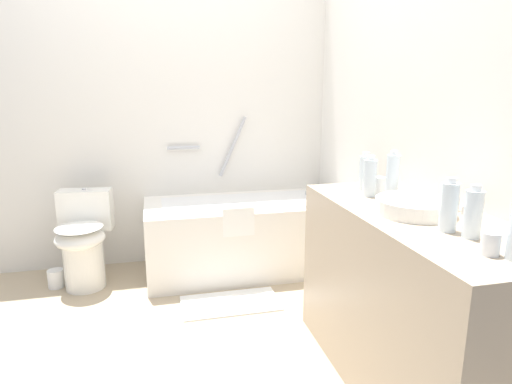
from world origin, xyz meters
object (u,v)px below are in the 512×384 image
Objects in this scene: water_bottle_0 at (473,214)px; water_bottle_2 at (370,177)px; water_bottle_1 at (365,172)px; toilet_paper_roll at (56,278)px; water_bottle_5 at (392,177)px; drinking_glass_0 at (491,244)px; drinking_glass_1 at (378,185)px; sink_faucet at (455,204)px; bath_mat at (231,303)px; water_bottle_4 at (449,206)px; bathtub at (241,233)px; sink_basin at (415,206)px; toilet at (83,241)px.

water_bottle_2 is at bearing 94.98° from water_bottle_0.
water_bottle_1 is 2.28m from toilet_paper_roll.
water_bottle_5 is at bearing -83.74° from water_bottle_1.
drinking_glass_1 is at bearing 85.33° from drinking_glass_0.
sink_faucet is 0.24× the size of bath_mat.
sink_faucet is 1.74× the size of drinking_glass_1.
drinking_glass_1 is at bearing 30.41° from water_bottle_2.
sink_faucet is 0.75× the size of water_bottle_1.
sink_faucet is at bearing 61.30° from water_bottle_0.
water_bottle_2 is 0.84m from drinking_glass_0.
water_bottle_4 is 1.61× the size of toilet_paper_roll.
bathtub is at bearing 113.36° from drinking_glass_1.
water_bottle_2 reaches higher than sink_faucet.
water_bottle_5 is 0.38× the size of bath_mat.
water_bottle_2 reaches higher than toilet_paper_roll.
bath_mat is (-0.61, 0.64, -0.94)m from water_bottle_2.
drinking_glass_0 is (-0.24, -0.49, 0.01)m from sink_faucet.
sink_faucet is 0.42m from water_bottle_2.
water_bottle_1 is at bearing 96.26° from water_bottle_5.
water_bottle_1 is 1.25m from bath_mat.
toilet_paper_roll is (-1.85, 1.27, -0.90)m from water_bottle_5.
sink_basin is at bearing 85.33° from drinking_glass_0.
toilet is 2.05m from water_bottle_2.
water_bottle_0 reaches higher than sink_faucet.
sink_faucet is 0.42m from drinking_glass_1.
sink_faucet is 0.77× the size of water_bottle_0.
water_bottle_2 is 0.99× the size of water_bottle_4.
bath_mat is 4.94× the size of toilet_paper_roll.
water_bottle_1 is 0.23m from water_bottle_5.
toilet is at bearing 143.48° from water_bottle_2.
sink_basin is at bearing -90.65° from water_bottle_1.
water_bottle_5 is at bearing -34.48° from toilet_paper_roll.
toilet is 2.60m from drinking_glass_0.
toilet_paper_roll is (-1.78, 2.01, -0.83)m from drinking_glass_0.
toilet is 1.07× the size of bath_mat.
toilet_paper_roll is (-1.85, 1.14, -0.83)m from drinking_glass_1.
water_bottle_4 is (-0.21, -0.24, 0.07)m from sink_faucet.
drinking_glass_1 is at bearing 85.33° from sink_basin.
sink_faucet is (0.20, 0.00, -0.00)m from sink_basin.
water_bottle_0 is at bearing 69.99° from drinking_glass_0.
water_bottle_0 is 0.97× the size of water_bottle_1.
water_bottle_1 is at bearing 87.32° from drinking_glass_0.
drinking_glass_0 is 2.81m from toilet_paper_roll.
sink_basin is (0.46, -1.53, 0.59)m from bathtub.
drinking_glass_1 reaches higher than toilet_paper_roll.
sink_basin is at bearing -97.07° from water_bottle_5.
drinking_glass_1 is at bearing -31.55° from toilet_paper_roll.
water_bottle_4 is 0.26m from drinking_glass_0.
drinking_glass_0 is (0.42, -2.02, 0.60)m from bathtub.
water_bottle_0 is 0.67m from water_bottle_2.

